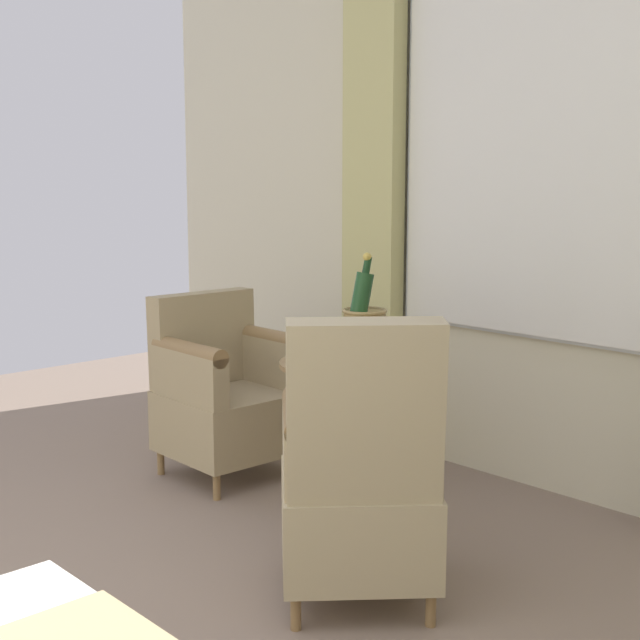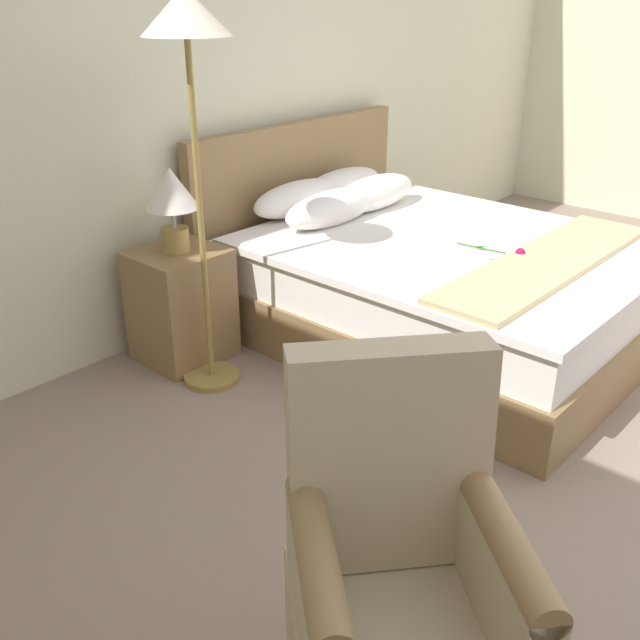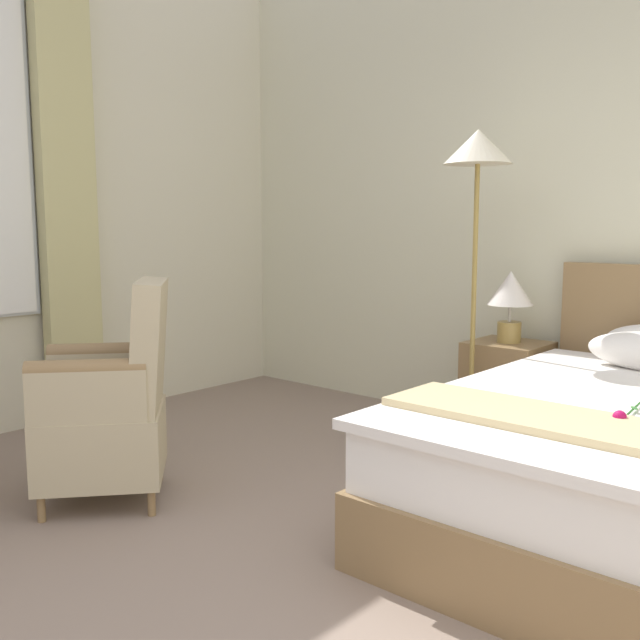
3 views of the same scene
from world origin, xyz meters
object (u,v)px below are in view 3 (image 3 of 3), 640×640
object	(u,v)px
armchair_by_window	(112,409)
bedside_lamp	(510,294)
nightstand	(507,391)
floor_lamp_brass	(477,178)

from	to	relation	value
armchair_by_window	bedside_lamp	bearing A→B (deg)	65.66
bedside_lamp	armchair_by_window	world-z (taller)	armchair_by_window
nightstand	floor_lamp_brass	world-z (taller)	floor_lamp_brass
bedside_lamp	armchair_by_window	bearing A→B (deg)	-114.34
bedside_lamp	nightstand	bearing A→B (deg)	0.00
floor_lamp_brass	nightstand	bearing A→B (deg)	76.76
bedside_lamp	floor_lamp_brass	bearing A→B (deg)	-103.23
nightstand	bedside_lamp	xyz separation A→B (m)	(-0.00, 0.00, 0.58)
nightstand	floor_lamp_brass	xyz separation A→B (m)	(-0.07, -0.30, 1.24)
bedside_lamp	floor_lamp_brass	size ratio (longest dim) A/B	0.23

